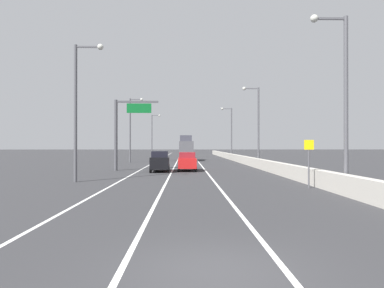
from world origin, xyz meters
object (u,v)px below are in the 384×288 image
Objects in this scene: speed_advisory_sign at (309,160)px; car_gray_0 at (187,153)px; overhead_sign_gantry at (123,126)px; lamp_post_left_near at (79,103)px; lamp_post_right_near at (341,90)px; lamp_post_left_far at (153,132)px; lamp_post_right_second at (256,121)px; box_truck at (186,149)px; car_red_2 at (187,161)px; car_black_1 at (160,161)px; lamp_post_left_mid at (132,125)px; lamp_post_right_third at (230,129)px.

car_gray_0 is at bearing 97.25° from speed_advisory_sign.
lamp_post_left_near reaches higher than overhead_sign_gantry.
speed_advisory_sign is 0.30× the size of lamp_post_right_near.
overhead_sign_gantry is 11.83m from lamp_post_left_near.
lamp_post_right_second is at bearing -67.46° from lamp_post_left_far.
lamp_post_right_near is at bearing -90.30° from lamp_post_right_second.
overhead_sign_gantry is 25.20m from box_truck.
lamp_post_left_far reaches higher than overhead_sign_gantry.
lamp_post_left_far is at bearing 90.03° from lamp_post_left_near.
overhead_sign_gantry is 2.50× the size of speed_advisory_sign.
lamp_post_left_far reaches higher than speed_advisory_sign.
lamp_post_right_second is 19.86m from box_truck.
overhead_sign_gantry is at bearing -156.58° from lamp_post_right_second.
speed_advisory_sign is 0.30× the size of lamp_post_right_second.
car_gray_0 is at bearing 98.11° from lamp_post_right_near.
car_red_2 is at bearing -90.32° from car_gray_0.
car_black_1 is at bearing 63.02° from lamp_post_left_near.
speed_advisory_sign is at bearing -14.57° from lamp_post_left_near.
lamp_post_left_near is 29.38m from lamp_post_left_mid.
lamp_post_right_near reaches higher than box_truck.
overhead_sign_gantry is 0.75× the size of lamp_post_left_mid.
car_gray_0 is 43.01m from car_black_1.
lamp_post_right_near is at bearing -64.07° from lamp_post_left_mid.
lamp_post_right_second is 43.60m from lamp_post_left_far.
car_black_1 is (-11.54, -8.36, -4.73)m from lamp_post_right_second.
lamp_post_right_second is 20.47m from lamp_post_left_mid.
car_black_1 is (5.79, -19.26, -4.73)m from lamp_post_left_mid.
lamp_post_right_third and lamp_post_left_near have the same top height.
lamp_post_right_near and lamp_post_left_far have the same top height.
lamp_post_left_near is at bearing -116.98° from car_black_1.
car_gray_0 is at bearing -35.04° from lamp_post_left_far.
lamp_post_left_near is 14.48m from car_red_2.
car_gray_0 is 0.60× the size of box_truck.
lamp_post_left_mid is (-0.64, 29.38, 0.00)m from lamp_post_left_near.
lamp_post_left_near reaches higher than box_truck.
lamp_post_right_third and lamp_post_left_mid have the same top height.
lamp_post_right_third is at bearing -43.70° from lamp_post_left_far.
car_red_2 is at bearing -80.53° from lamp_post_left_far.
speed_advisory_sign is 16.41m from lamp_post_left_near.
lamp_post_left_mid is at bearing 95.62° from overhead_sign_gantry.
lamp_post_right_third is 1.00× the size of lamp_post_left_mid.
car_red_2 is at bearing 54.60° from lamp_post_left_near.
lamp_post_right_third is at bearing -50.31° from car_gray_0.
lamp_post_right_second is 1.00× the size of lamp_post_left_mid.
box_truck is (6.74, 24.13, -2.68)m from overhead_sign_gantry.
car_black_1 is at bearing -109.05° from lamp_post_right_third.
box_truck is at bearing 77.67° from lamp_post_left_near.
lamp_post_right_near is 2.19× the size of car_gray_0.
box_truck is (-0.31, -17.16, 1.09)m from car_gray_0.
lamp_post_left_far is at bearing 99.47° from car_red_2.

